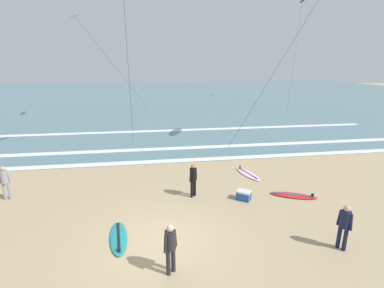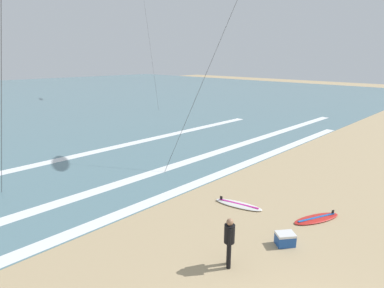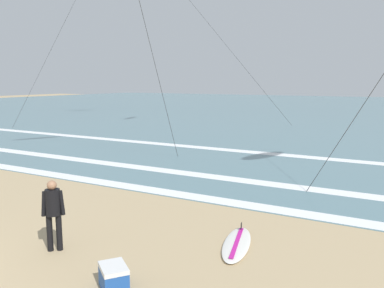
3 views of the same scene
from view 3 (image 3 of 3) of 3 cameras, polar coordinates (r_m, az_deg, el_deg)
ocean_surface at (r=56.39m, az=20.25°, el=4.68°), size 140.00×90.00×0.01m
wave_foam_shoreline at (r=14.82m, az=-10.58°, el=-5.69°), size 46.52×0.66×0.01m
wave_foam_mid_break at (r=16.49m, az=-1.99°, el=-4.04°), size 55.88×0.73×0.01m
wave_foam_outer_break at (r=22.08m, az=3.55°, el=-0.71°), size 43.78×0.79×0.01m
surfer_left_near at (r=9.40m, az=-19.14°, el=-8.72°), size 0.44×0.40×1.60m
surfboard_foreground_flat at (r=9.50m, az=6.38°, el=-13.92°), size 1.12×2.18×0.25m
cooler_box at (r=7.78m, az=-11.08°, el=-18.07°), size 0.76×0.73×0.44m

